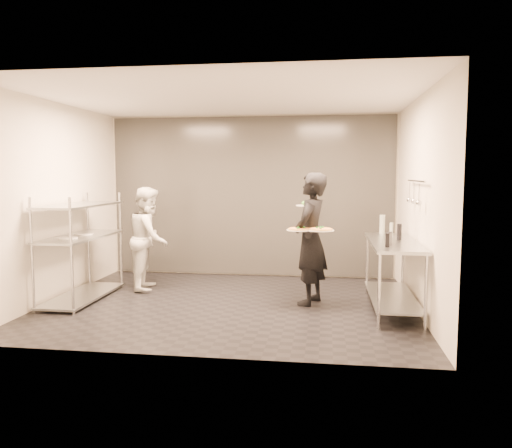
# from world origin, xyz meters

# --- Properties ---
(room_shell) EXTENTS (5.00, 4.00, 2.80)m
(room_shell) POSITION_xyz_m (0.00, 1.18, 1.40)
(room_shell) COLOR black
(room_shell) RESTS_ON ground
(pass_rack) EXTENTS (0.60, 1.60, 1.50)m
(pass_rack) POSITION_xyz_m (-2.15, -0.00, 0.77)
(pass_rack) COLOR #B6B8BE
(pass_rack) RESTS_ON ground
(prep_counter) EXTENTS (0.60, 1.80, 0.92)m
(prep_counter) POSITION_xyz_m (2.18, 0.00, 0.63)
(prep_counter) COLOR #B6B8BE
(prep_counter) RESTS_ON ground
(utensil_rail) EXTENTS (0.07, 1.20, 0.31)m
(utensil_rail) POSITION_xyz_m (2.43, -0.00, 1.55)
(utensil_rail) COLOR #B6B8BE
(utensil_rail) RESTS_ON room_shell
(waiter) EXTENTS (0.61, 0.76, 1.81)m
(waiter) POSITION_xyz_m (1.10, 0.19, 0.90)
(waiter) COLOR black
(waiter) RESTS_ON ground
(chef) EXTENTS (0.73, 0.86, 1.59)m
(chef) POSITION_xyz_m (-1.41, 0.76, 0.79)
(chef) COLOR silver
(chef) RESTS_ON ground
(pizza_plate_near) EXTENTS (0.34, 0.34, 0.05)m
(pizza_plate_near) POSITION_xyz_m (0.96, 0.02, 1.05)
(pizza_plate_near) COLOR white
(pizza_plate_near) RESTS_ON waiter
(pizza_plate_far) EXTENTS (0.36, 0.36, 0.05)m
(pizza_plate_far) POSITION_xyz_m (1.24, -0.01, 1.06)
(pizza_plate_far) COLOR white
(pizza_plate_far) RESTS_ON waiter
(salad_plate) EXTENTS (0.30, 0.30, 0.07)m
(salad_plate) POSITION_xyz_m (1.03, 0.50, 1.36)
(salad_plate) COLOR white
(salad_plate) RESTS_ON waiter
(pos_monitor) EXTENTS (0.10, 0.23, 0.16)m
(pos_monitor) POSITION_xyz_m (2.06, -0.47, 1.00)
(pos_monitor) COLOR black
(pos_monitor) RESTS_ON prep_counter
(bottle_green) EXTENTS (0.08, 0.08, 0.28)m
(bottle_green) POSITION_xyz_m (2.12, 0.80, 1.06)
(bottle_green) COLOR gray
(bottle_green) RESTS_ON prep_counter
(bottle_clear) EXTENTS (0.05, 0.05, 0.17)m
(bottle_clear) POSITION_xyz_m (2.24, 0.74, 1.01)
(bottle_clear) COLOR gray
(bottle_clear) RESTS_ON prep_counter
(bottle_dark) EXTENTS (0.06, 0.06, 0.21)m
(bottle_dark) POSITION_xyz_m (2.27, 0.13, 1.03)
(bottle_dark) COLOR black
(bottle_dark) RESTS_ON prep_counter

